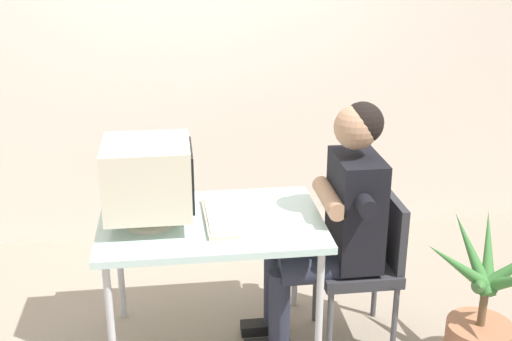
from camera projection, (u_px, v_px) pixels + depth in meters
wall_back at (240, 21)px, 4.30m from camera, size 8.00×0.10×3.00m
desk at (211, 230)px, 3.26m from camera, size 1.10×0.75×0.72m
crt_monitor at (149, 178)px, 3.10m from camera, size 0.42×0.40×0.42m
keyboard at (220, 216)px, 3.24m from camera, size 0.16×0.48×0.03m
office_chair at (367, 259)px, 3.40m from camera, size 0.40×0.40×0.80m
person_seated at (337, 216)px, 3.29m from camera, size 0.69×0.57×1.30m
potted_plant at (482, 314)px, 3.22m from camera, size 0.65×0.60×0.77m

